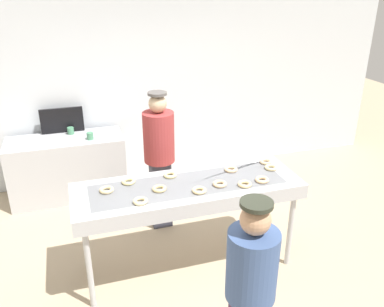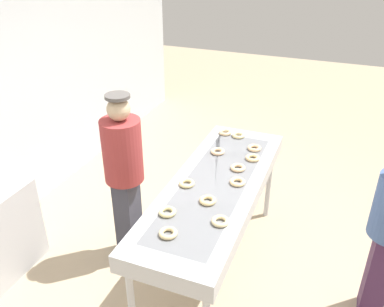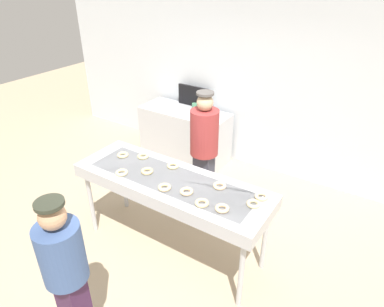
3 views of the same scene
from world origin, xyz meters
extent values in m
plane|color=tan|center=(0.00, 0.00, 0.00)|extent=(16.00, 16.00, 0.00)
cube|color=#B7BABF|center=(0.00, 0.00, 0.92)|extent=(2.28, 0.76, 0.15)
cube|color=slate|center=(0.00, 0.00, 0.96)|extent=(1.94, 0.53, 0.08)
cylinder|color=#B7BABF|center=(1.04, -0.30, 0.42)|extent=(0.06, 0.06, 0.85)
cylinder|color=#B7BABF|center=(1.04, 0.30, 0.42)|extent=(0.06, 0.06, 0.85)
torus|color=beige|center=(0.95, 0.06, 1.01)|extent=(0.14, 0.14, 0.04)
torus|color=#E8D48C|center=(-0.56, 0.20, 1.01)|extent=(0.15, 0.15, 0.04)
torus|color=beige|center=(0.97, 0.22, 1.01)|extent=(0.15, 0.15, 0.04)
torus|color=#EDC889|center=(0.52, -0.20, 1.01)|extent=(0.19, 0.19, 0.04)
torus|color=beige|center=(0.53, 0.15, 1.01)|extent=(0.15, 0.15, 0.04)
torus|color=#F0D58F|center=(-0.13, 0.22, 1.01)|extent=(0.18, 0.18, 0.04)
torus|color=#EFC38F|center=(0.29, -0.12, 1.01)|extent=(0.17, 0.17, 0.04)
torus|color=#E9C985|center=(-0.30, -0.04, 1.01)|extent=(0.15, 0.15, 0.04)
torus|color=#F4C690|center=(0.73, -0.17, 1.01)|extent=(0.19, 0.19, 0.04)
torus|color=beige|center=(-0.79, 0.09, 1.01)|extent=(0.19, 0.19, 0.04)
torus|color=beige|center=(-0.52, -0.22, 1.01)|extent=(0.19, 0.19, 0.04)
torus|color=#F9D290|center=(0.06, -0.18, 1.01)|extent=(0.15, 0.15, 0.04)
cube|color=#383947|center=(-0.09, 0.86, 0.45)|extent=(0.24, 0.18, 0.89)
cylinder|color=#993333|center=(-0.09, 0.86, 1.19)|extent=(0.36, 0.36, 0.60)
sphere|color=tan|center=(-0.09, 0.86, 1.59)|extent=(0.21, 0.21, 0.21)
cylinder|color=#504C49|center=(-0.09, 0.86, 1.71)|extent=(0.22, 0.22, 0.03)
cube|color=#3C1F41|center=(0.01, -1.44, 0.42)|extent=(0.24, 0.18, 0.85)
camera|label=1|loc=(-1.02, -3.37, 2.87)|focal=37.35mm
camera|label=2|loc=(-2.88, -0.92, 2.93)|focal=38.21mm
camera|label=3|loc=(1.91, -2.51, 3.06)|focal=32.05mm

